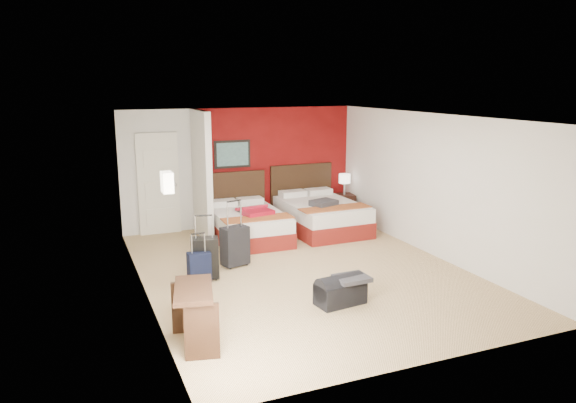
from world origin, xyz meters
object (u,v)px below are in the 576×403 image
bed_left (248,226)px  nightstand (344,207)px  duffel_bag (340,292)px  bed_right (321,217)px  suitcase_black (205,260)px  red_suitcase_open (255,211)px  table_lamp (345,184)px  suitcase_charcoal (235,247)px  desk (194,316)px  suitcase_navy (199,269)px

bed_left → nightstand: nightstand is taller
bed_left → duffel_bag: bed_left is taller
bed_right → suitcase_black: bearing=-148.5°
bed_right → suitcase_black: 3.48m
red_suitcase_open → table_lamp: 2.54m
bed_left → suitcase_charcoal: (-0.69, -1.38, 0.05)m
suitcase_black → suitcase_charcoal: 0.75m
suitcase_black → nightstand: bearing=45.3°
table_lamp → desk: table_lamp is taller
red_suitcase_open → desk: (-2.06, -3.81, -0.24)m
desk → suitcase_charcoal: bearing=76.3°
red_suitcase_open → nightstand: bearing=9.3°
bed_left → desk: bearing=-115.5°
desk → nightstand: bearing=59.0°
red_suitcase_open → duffel_bag: bearing=-98.3°
table_lamp → suitcase_navy: (-3.93, -2.68, -0.57)m
bed_right → suitcase_charcoal: bearing=-149.1°
red_suitcase_open → suitcase_charcoal: 1.53m
suitcase_charcoal → suitcase_black: bearing=-161.5°
suitcase_navy → suitcase_black: bearing=46.2°
red_suitcase_open → suitcase_charcoal: size_ratio=1.17×
suitcase_navy → desk: 2.03m
suitcase_navy → duffel_bag: size_ratio=0.69×
suitcase_black → duffel_bag: size_ratio=0.94×
bed_right → suitcase_charcoal: 2.73m
nightstand → bed_right: bearing=-136.2°
suitcase_navy → red_suitcase_open: bearing=47.2°
suitcase_charcoal → bed_right: bearing=16.1°
bed_left → desk: 4.38m
suitcase_black → suitcase_charcoal: (0.62, 0.42, 0.00)m
suitcase_black → duffel_bag: bearing=-36.6°
table_lamp → bed_left: bearing=-163.9°
red_suitcase_open → table_lamp: (2.39, 0.82, 0.21)m
bed_right → suitcase_black: suitcase_black is taller
bed_right → red_suitcase_open: size_ratio=2.65×
suitcase_black → suitcase_charcoal: suitcase_charcoal is taller
suitcase_black → suitcase_navy: suitcase_black is taller
suitcase_navy → duffel_bag: 2.23m
nightstand → suitcase_navy: 4.76m
nightstand → suitcase_navy: size_ratio=1.24×
bed_right → suitcase_navy: size_ratio=4.30×
red_suitcase_open → nightstand: red_suitcase_open is taller
suitcase_navy → desk: size_ratio=0.54×
suitcase_charcoal → table_lamp: bearing=17.4°
duffel_bag → desk: bearing=-175.9°
table_lamp → red_suitcase_open: bearing=-161.0°
nightstand → suitcase_charcoal: suitcase_charcoal is taller
suitcase_navy → bed_right: bearing=30.4°
bed_left → table_lamp: bearing=17.3°
bed_left → bed_right: bed_right is taller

